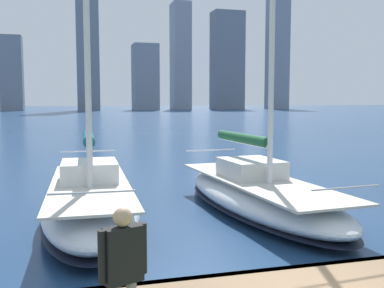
# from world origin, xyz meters

# --- Properties ---
(city_skyline) EXTENTS (166.00, 22.89, 51.68)m
(city_skyline) POSITION_xyz_m (-3.81, -162.23, 20.41)
(city_skyline) COLOR gray
(city_skyline) RESTS_ON ground
(sailboat_forest) EXTENTS (3.34, 8.96, 10.84)m
(sailboat_forest) POSITION_xyz_m (-2.11, -7.18, 0.60)
(sailboat_forest) COLOR silver
(sailboat_forest) RESTS_ON ground
(sailboat_teal) EXTENTS (2.82, 8.19, 11.74)m
(sailboat_teal) POSITION_xyz_m (2.89, -7.21, 0.67)
(sailboat_teal) COLOR silver
(sailboat_teal) RESTS_ON ground
(person_black_shirt) EXTENTS (0.57, 0.33, 1.62)m
(person_black_shirt) POSITION_xyz_m (2.85, 0.42, 1.58)
(person_black_shirt) COLOR gray
(person_black_shirt) RESTS_ON dock_pier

